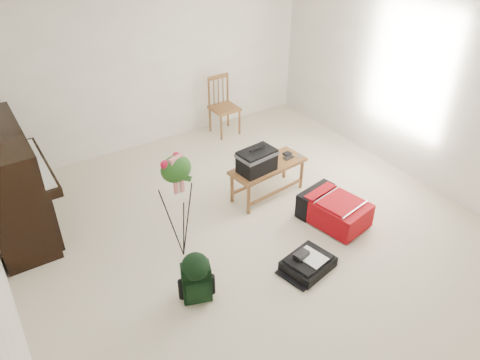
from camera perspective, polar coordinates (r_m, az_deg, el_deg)
floor at (r=5.33m, az=2.08°, el=-7.09°), size 5.00×5.50×0.01m
ceiling at (r=4.17m, az=2.81°, el=20.08°), size 5.00×5.50×0.01m
wall_back at (r=6.86m, az=-11.13°, el=14.02°), size 5.00×0.04×2.50m
wall_right at (r=6.26m, az=21.93°, el=10.34°), size 0.04×5.50×2.50m
piano at (r=5.69m, az=-26.22°, el=-0.61°), size 0.71×1.50×1.25m
bench at (r=5.65m, az=2.39°, el=2.24°), size 1.03×0.51×0.76m
dining_chair at (r=7.30m, az=-2.05°, el=8.97°), size 0.40×0.40×0.90m
red_suitcase at (r=5.59m, az=11.05°, el=-3.35°), size 0.64×0.84×0.32m
black_duffel at (r=4.97m, az=8.28°, el=-9.97°), size 0.57×0.49×0.21m
green_backpack at (r=4.49m, az=-5.36°, el=-11.51°), size 0.31×0.29×0.55m
flower_stand at (r=4.76m, az=-7.38°, el=-3.49°), size 0.51×0.51×1.27m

